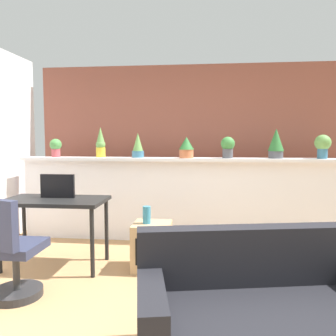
{
  "coord_description": "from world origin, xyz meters",
  "views": [
    {
      "loc": [
        0.26,
        -2.56,
        1.4
      ],
      "look_at": [
        -0.15,
        1.23,
        1.07
      ],
      "focal_mm": 36.12,
      "sensor_mm": 36.0,
      "label": 1
    }
  ],
  "objects": [
    {
      "name": "plant_shelf",
      "position": [
        0.0,
        1.96,
        1.13
      ],
      "size": [
        4.51,
        0.31,
        0.04
      ],
      "primitive_type": "cube",
      "color": "white",
      "rests_on": "divider_wall"
    },
    {
      "name": "couch",
      "position": [
        0.63,
        -0.49,
        0.28
      ],
      "size": [
        1.68,
        1.05,
        0.8
      ],
      "color": "black",
      "rests_on": "ground"
    },
    {
      "name": "potted_plant_3",
      "position": [
        0.02,
        1.92,
        1.29
      ],
      "size": [
        0.2,
        0.2,
        0.28
      ],
      "color": "#C66B42",
      "rests_on": "plant_shelf"
    },
    {
      "name": "divider_wall",
      "position": [
        0.0,
        2.0,
        0.55
      ],
      "size": [
        4.51,
        0.16,
        1.11
      ],
      "primitive_type": "cube",
      "color": "white",
      "rests_on": "ground"
    },
    {
      "name": "office_chair",
      "position": [
        -1.4,
        0.11,
        0.39
      ],
      "size": [
        0.5,
        0.5,
        0.91
      ],
      "color": "#262628",
      "rests_on": "ground"
    },
    {
      "name": "side_cube_shelf",
      "position": [
        -0.29,
        0.94,
        0.25
      ],
      "size": [
        0.4,
        0.41,
        0.5
      ],
      "color": "tan",
      "rests_on": "ground"
    },
    {
      "name": "desk",
      "position": [
        -1.36,
        0.91,
        0.67
      ],
      "size": [
        1.1,
        0.6,
        0.75
      ],
      "color": "black",
      "rests_on": "ground"
    },
    {
      "name": "vase_on_shelf",
      "position": [
        -0.35,
        0.93,
        0.59
      ],
      "size": [
        0.09,
        0.09,
        0.19
      ],
      "primitive_type": "cylinder",
      "color": "teal",
      "rests_on": "side_cube_shelf"
    },
    {
      "name": "potted_plant_5",
      "position": [
        1.18,
        1.98,
        1.35
      ],
      "size": [
        0.2,
        0.2,
        0.39
      ],
      "color": "#4C4C51",
      "rests_on": "plant_shelf"
    },
    {
      "name": "potted_plant_0",
      "position": [
        -1.81,
        1.97,
        1.29
      ],
      "size": [
        0.16,
        0.16,
        0.26
      ],
      "color": "#B7474C",
      "rests_on": "plant_shelf"
    },
    {
      "name": "potted_plant_1",
      "position": [
        -1.17,
        1.99,
        1.34
      ],
      "size": [
        0.13,
        0.13,
        0.42
      ],
      "color": "gold",
      "rests_on": "plant_shelf"
    },
    {
      "name": "potted_plant_6",
      "position": [
        1.76,
        1.95,
        1.32
      ],
      "size": [
        0.2,
        0.2,
        0.31
      ],
      "color": "#386B84",
      "rests_on": "plant_shelf"
    },
    {
      "name": "brick_wall_behind",
      "position": [
        0.0,
        2.6,
        1.25
      ],
      "size": [
        4.51,
        0.1,
        2.5
      ],
      "primitive_type": "cube",
      "color": "brown",
      "rests_on": "ground"
    },
    {
      "name": "potted_plant_4",
      "position": [
        0.56,
        1.94,
        1.3
      ],
      "size": [
        0.18,
        0.18,
        0.28
      ],
      "color": "#4C4C51",
      "rests_on": "plant_shelf"
    },
    {
      "name": "tv_monitor",
      "position": [
        -1.35,
        0.99,
        0.88
      ],
      "size": [
        0.38,
        0.04,
        0.26
      ],
      "primitive_type": "cube",
      "color": "black",
      "rests_on": "desk"
    },
    {
      "name": "potted_plant_2",
      "position": [
        -0.65,
        1.97,
        1.3
      ],
      "size": [
        0.16,
        0.16,
        0.34
      ],
      "color": "#386B84",
      "rests_on": "plant_shelf"
    },
    {
      "name": "ground_plane",
      "position": [
        0.0,
        0.0,
        0.0
      ],
      "size": [
        12.0,
        12.0,
        0.0
      ],
      "primitive_type": "plane",
      "color": "tan"
    }
  ]
}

